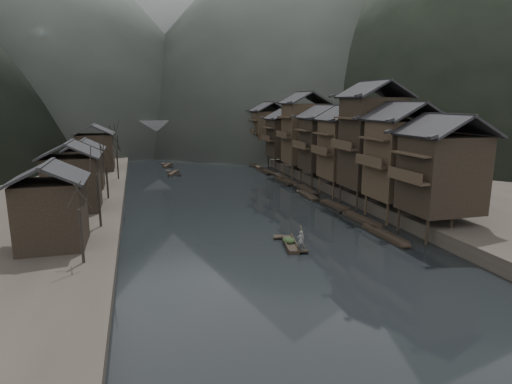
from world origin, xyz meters
name	(u,v)px	position (x,y,z in m)	size (l,w,h in m)	color
water	(259,227)	(0.00, 0.00, 0.00)	(300.00, 300.00, 0.00)	black
right_bank	(361,161)	(35.00, 40.00, 0.90)	(40.00, 200.00, 1.80)	#2D2823
left_bank	(11,177)	(-35.00, 40.00, 0.60)	(40.00, 200.00, 1.20)	#2D2823
stilt_houses	(330,133)	(17.28, 18.99, 8.91)	(9.00, 67.60, 16.76)	black
left_houses	(82,160)	(-20.50, 20.12, 5.66)	(8.10, 53.20, 8.73)	black
bare_trees	(109,150)	(-17.00, 24.56, 6.49)	(4.00, 72.92, 7.99)	black
moored_sampans	(293,185)	(11.98, 21.18, 0.20)	(2.92, 62.07, 0.47)	black
midriver_boats	(184,166)	(-3.25, 47.82, 0.20)	(13.04, 21.06, 0.44)	black
stone_bridge	(186,135)	(0.00, 72.00, 5.11)	(40.00, 6.00, 9.00)	#4C4C4F
hills	(171,9)	(5.67, 169.30, 55.64)	(320.00, 380.00, 124.78)	black
hero_sampan	(290,244)	(1.15, -7.08, 0.20)	(2.06, 5.47, 0.44)	black
cargo_heap	(289,237)	(1.10, -6.83, 0.80)	(1.19, 1.56, 0.71)	black
boatman	(301,238)	(1.51, -8.93, 1.36)	(0.67, 0.44, 1.85)	#5D5D5F
bamboo_pole	(303,211)	(1.71, -8.93, 3.97)	(0.06, 0.06, 4.51)	#8C7A51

